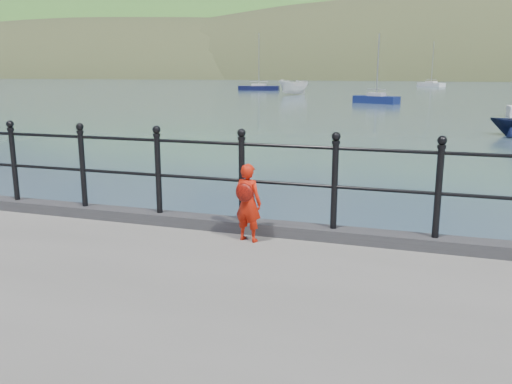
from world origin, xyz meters
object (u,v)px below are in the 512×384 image
(sailboat_left, at_px, (259,88))
(sailboat_port, at_px, (376,100))
(railing, at_px, (199,167))
(launch_white, at_px, (294,87))
(child, at_px, (248,202))
(sailboat_deep, at_px, (431,85))

(sailboat_left, height_order, sailboat_port, sailboat_left)
(railing, xyz_separation_m, launch_white, (-14.09, 60.27, -0.87))
(railing, xyz_separation_m, sailboat_left, (-22.71, 72.79, -1.49))
(sailboat_left, distance_m, sailboat_port, 34.16)
(child, xyz_separation_m, launch_white, (-14.90, 60.64, -0.54))
(railing, height_order, launch_white, railing)
(child, bearing_deg, sailboat_port, -74.14)
(launch_white, relative_size, sailboat_left, 0.57)
(child, relative_size, sailboat_left, 0.11)
(railing, relative_size, sailboat_deep, 2.16)
(launch_white, distance_m, sailboat_deep, 44.86)
(sailboat_left, xyz_separation_m, sailboat_port, (20.32, -27.46, 0.00))
(child, relative_size, launch_white, 0.20)
(launch_white, bearing_deg, sailboat_port, -24.32)
(launch_white, xyz_separation_m, sailboat_deep, (15.88, 41.95, -0.61))
(child, xyz_separation_m, sailboat_left, (-23.52, 73.15, -1.16))
(launch_white, distance_m, sailboat_port, 18.99)
(child, xyz_separation_m, sailboat_port, (-3.20, 45.70, -1.15))
(sailboat_left, relative_size, sailboat_deep, 1.03)
(child, relative_size, sailboat_deep, 0.12)
(child, distance_m, sailboat_port, 45.82)
(launch_white, xyz_separation_m, sailboat_left, (-8.62, 12.52, -0.61))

